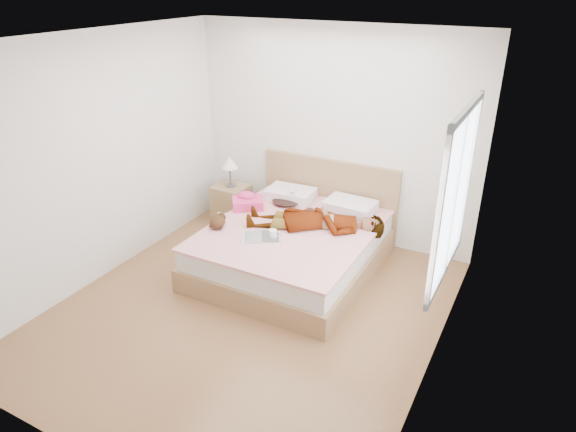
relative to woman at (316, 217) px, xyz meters
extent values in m
plane|color=#4D2C18|center=(-0.20, -1.14, -0.62)|extent=(4.00, 4.00, 0.00)
imported|color=white|center=(0.00, 0.00, 0.00)|extent=(1.65, 1.10, 0.21)
ellipsoid|color=black|center=(-0.57, 0.45, -0.07)|extent=(0.47, 0.54, 0.07)
cube|color=silver|center=(-0.50, 0.40, 0.09)|extent=(0.08, 0.11, 0.06)
plane|color=white|center=(-0.20, -1.14, 1.98)|extent=(4.00, 4.00, 0.00)
plane|color=silver|center=(-0.20, 0.86, 0.68)|extent=(3.60, 0.00, 3.60)
plane|color=silver|center=(-0.20, -3.14, 0.68)|extent=(3.60, 0.00, 3.60)
plane|color=white|center=(-2.00, -1.14, 0.68)|extent=(0.00, 4.00, 4.00)
plane|color=white|center=(1.60, -1.14, 0.68)|extent=(0.00, 4.00, 4.00)
cube|color=white|center=(1.57, -0.84, 0.88)|extent=(0.02, 1.10, 1.30)
cube|color=silver|center=(1.57, -1.42, 0.88)|extent=(0.04, 0.06, 1.42)
cube|color=silver|center=(1.57, -0.26, 0.88)|extent=(0.04, 0.06, 1.42)
cube|color=silver|center=(1.57, -0.84, 0.20)|extent=(0.04, 1.22, 0.06)
cube|color=silver|center=(1.57, -0.84, 1.56)|extent=(0.04, 1.22, 0.06)
cube|color=silver|center=(1.57, -0.84, 0.88)|extent=(0.03, 0.04, 1.30)
cube|color=olive|center=(-0.20, -0.19, -0.49)|extent=(1.78, 2.08, 0.26)
cube|color=silver|center=(-0.20, -0.19, -0.25)|extent=(1.70, 2.00, 0.22)
cube|color=silver|center=(-0.20, -0.19, -0.12)|extent=(1.74, 2.04, 0.03)
cube|color=olive|center=(-0.20, 0.82, -0.12)|extent=(1.80, 0.07, 1.00)
cube|color=white|center=(-0.60, 0.53, -0.04)|extent=(0.61, 0.44, 0.13)
cube|color=white|center=(0.20, 0.53, -0.04)|extent=(0.60, 0.43, 0.13)
cube|color=#F2418B|center=(-0.93, 0.05, -0.05)|extent=(0.46, 0.44, 0.12)
ellipsoid|color=#D83A74|center=(-0.97, 0.09, 0.03)|extent=(0.25, 0.21, 0.11)
cube|color=silver|center=(-0.39, -0.55, -0.10)|extent=(0.49, 0.44, 0.01)
cube|color=white|center=(-0.48, -0.60, -0.09)|extent=(0.31, 0.34, 0.02)
cube|color=black|center=(-0.30, -0.49, -0.09)|extent=(0.31, 0.34, 0.02)
cylinder|color=white|center=(-0.28, -0.49, -0.06)|extent=(0.11, 0.11, 0.10)
torus|color=silver|center=(-0.23, -0.48, -0.06)|extent=(0.07, 0.04, 0.07)
cylinder|color=black|center=(-0.28, -0.49, -0.02)|extent=(0.10, 0.10, 0.00)
ellipsoid|color=#311D0D|center=(-0.93, -0.58, -0.03)|extent=(0.20, 0.22, 0.14)
ellipsoid|color=#F6E2CD|center=(-0.93, -0.59, -0.02)|extent=(0.11, 0.12, 0.07)
sphere|color=black|center=(-0.96, -0.47, -0.02)|extent=(0.11, 0.11, 0.11)
sphere|color=#FFA6BD|center=(-1.00, -0.45, 0.00)|extent=(0.04, 0.04, 0.04)
sphere|color=pink|center=(-0.92, -0.43, 0.00)|extent=(0.04, 0.04, 0.04)
ellipsoid|color=black|center=(-0.99, -0.63, -0.07)|extent=(0.05, 0.07, 0.03)
ellipsoid|color=black|center=(-0.86, -0.61, -0.07)|extent=(0.05, 0.07, 0.03)
cube|color=brown|center=(-1.47, 0.49, -0.35)|extent=(0.44, 0.40, 0.53)
cylinder|color=#4D4D4D|center=(-1.47, 0.49, -0.07)|extent=(0.14, 0.14, 0.02)
cylinder|color=#494949|center=(-1.47, 0.49, 0.06)|extent=(0.02, 0.02, 0.27)
cone|color=white|center=(-1.47, 0.49, 0.25)|extent=(0.22, 0.22, 0.16)
camera|label=1|loc=(2.15, -4.71, 2.46)|focal=32.00mm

